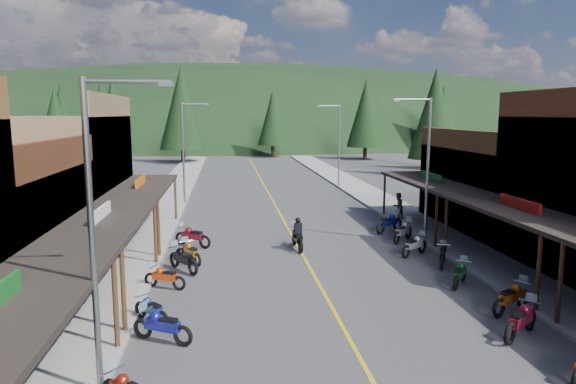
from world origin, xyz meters
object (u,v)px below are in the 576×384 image
object	(u,v)px
streetlight_0	(97,226)
pine_11	(435,113)
bike_west_9	(183,258)
bike_east_6	(521,319)
pine_8	(56,125)
streetlight_2	(425,164)
bike_west_6	(162,324)
streetlight_3	(338,142)
bike_east_7	(512,296)
bike_east_8	(460,273)
shop_east_3	(508,188)
pine_9	(443,120)
pine_3	(273,118)
bike_east_11	(403,230)
bike_west_11	(193,235)
pedestrian_east_b	(398,206)
bike_west_10	(191,252)
pine_7	(62,113)
pine_6	(520,118)
pine_10	(113,116)
shop_west_3	(47,179)
pine_5	(434,109)
bike_west_7	(151,308)
bike_west_8	(165,276)
streetlight_1	(185,148)
bike_east_9	(443,255)
bike_east_12	(389,222)
rider_on_bike	(297,236)
pine_1	(102,113)
bike_east_10	(414,244)

from	to	relation	value
streetlight_0	pine_11	distance (m)	51.67
bike_west_9	bike_east_6	size ratio (longest dim) A/B	1.02
pine_8	bike_west_9	size ratio (longest dim) A/B	4.43
streetlight_2	bike_west_6	size ratio (longest dim) A/B	3.79
streetlight_3	bike_east_7	size ratio (longest dim) A/B	3.67
streetlight_0	bike_east_8	xyz separation A→B (m)	(12.77, 7.00, -3.90)
shop_east_3	bike_west_6	xyz separation A→B (m)	(-19.66, -14.31, -1.93)
pine_9	pine_3	bearing A→B (deg)	133.60
pine_11	bike_east_11	size ratio (longest dim) A/B	5.54
bike_west_11	streetlight_3	bearing A→B (deg)	4.14
pedestrian_east_b	pine_11	bearing A→B (deg)	-149.61
bike_west_10	pine_7	bearing A→B (deg)	82.72
streetlight_2	bike_east_11	world-z (taller)	streetlight_2
streetlight_2	pine_6	distance (m)	68.30
pine_9	pine_10	size ratio (longest dim) A/B	0.93
pine_11	bike_west_6	world-z (taller)	pine_11
shop_west_3	pine_5	xyz separation A→B (m)	(47.78, 60.70, 4.47)
shop_west_3	bike_west_7	xyz separation A→B (m)	(7.32, -12.71, -2.99)
pine_11	bike_west_10	xyz separation A→B (m)	(-25.57, -32.28, -6.61)
pine_11	bike_west_8	xyz separation A→B (m)	(-26.41, -35.87, -6.65)
streetlight_1	bike_west_9	xyz separation A→B (m)	(1.12, -17.59, -3.82)
pine_10	bike_east_7	world-z (taller)	pine_10
shop_east_3	bike_west_9	xyz separation A→B (m)	(-19.58, -6.89, -1.89)
streetlight_3	pedestrian_east_b	size ratio (longest dim) A/B	4.49
pine_5	bike_east_9	bearing A→B (deg)	-112.11
shop_east_3	pine_11	world-z (taller)	pine_11
streetlight_3	bike_east_12	xyz separation A→B (m)	(-1.00, -19.19, -3.80)
pine_9	rider_on_bike	xyz separation A→B (m)	(-24.12, -37.37, -5.67)
pine_7	pine_9	xyz separation A→B (m)	(56.00, -31.00, -0.86)
pine_3	bike_east_8	xyz separation A→B (m)	(1.82, -65.00, -5.92)
rider_on_bike	bike_east_9	bearing A→B (deg)	-34.58
shop_west_3	bike_west_10	size ratio (longest dim) A/B	5.41
bike_east_9	streetlight_1	bearing A→B (deg)	151.44
pine_3	bike_west_8	world-z (taller)	pine_3
pine_8	bike_east_6	world-z (taller)	pine_8
bike_east_7	pine_11	bearing A→B (deg)	132.13
streetlight_1	bike_east_6	xyz separation A→B (m)	(12.46, -26.01, -3.83)
streetlight_0	pine_9	size ratio (longest dim) A/B	0.74
shop_west_3	bike_east_9	xyz separation A→B (m)	(20.07, -7.51, -2.97)
pine_5	bike_west_6	size ratio (longest dim) A/B	6.64
shop_west_3	pine_1	distance (m)	59.70
bike_west_11	bike_east_10	distance (m)	11.70
streetlight_3	bike_east_11	xyz separation A→B (m)	(-0.92, -21.40, -3.82)
rider_on_bike	bike_east_8	bearing A→B (deg)	-51.81
pine_3	bike_west_10	xyz separation A→B (m)	(-9.57, -60.28, -5.91)
bike_west_10	bike_west_11	size ratio (longest dim) A/B	0.89
streetlight_1	bike_west_9	world-z (taller)	streetlight_1
pine_5	bike_east_10	bearing A→B (deg)	-113.18
pine_11	pine_8	bearing A→B (deg)	177.27
bike_west_10	streetlight_2	bearing A→B (deg)	-17.56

